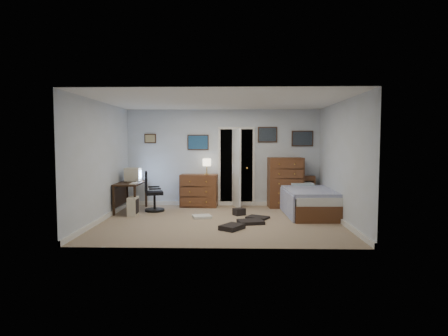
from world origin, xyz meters
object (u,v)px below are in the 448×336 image
(computer_desk, at_px, (127,189))
(tall_dresser, at_px, (285,182))
(office_chair, at_px, (152,196))
(low_dresser, at_px, (199,191))
(bed, at_px, (308,201))

(computer_desk, bearing_deg, tall_dresser, 8.42)
(office_chair, bearing_deg, computer_desk, 160.63)
(computer_desk, height_order, tall_dresser, tall_dresser)
(office_chair, height_order, low_dresser, office_chair)
(low_dresser, relative_size, tall_dresser, 0.74)
(tall_dresser, bearing_deg, office_chair, -172.01)
(computer_desk, height_order, bed, computer_desk)
(computer_desk, bearing_deg, bed, -5.17)
(tall_dresser, bearing_deg, low_dresser, 175.88)
(computer_desk, distance_m, tall_dresser, 3.93)
(office_chair, xyz_separation_m, tall_dresser, (3.27, 0.66, 0.26))
(office_chair, xyz_separation_m, bed, (3.66, -0.29, -0.07))
(tall_dresser, height_order, bed, tall_dresser)
(office_chair, height_order, bed, office_chair)
(low_dresser, distance_m, tall_dresser, 2.21)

